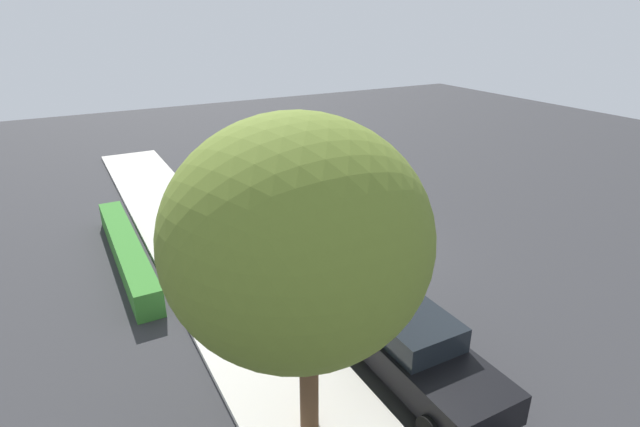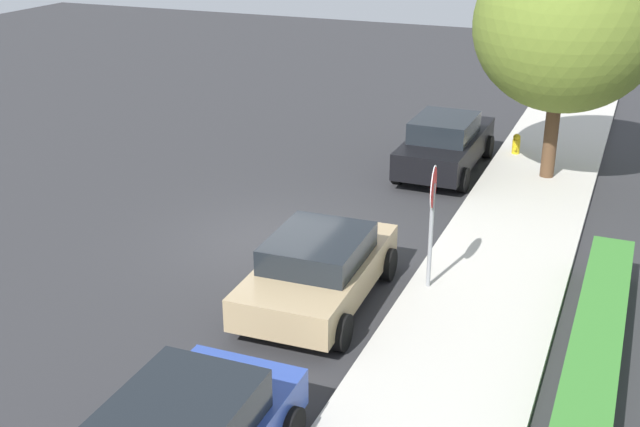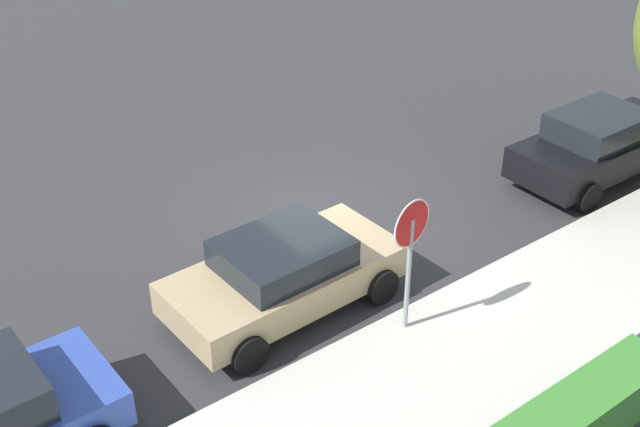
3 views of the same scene
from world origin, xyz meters
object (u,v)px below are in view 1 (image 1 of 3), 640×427
parked_car_black (416,350)px  parked_car_tan (274,220)px  street_tree_near_corner (297,240)px  stop_sign (236,213)px  parked_car_blue (216,178)px

parked_car_black → parked_car_tan: bearing=-1.9°
parked_car_black → street_tree_near_corner: (-0.01, 2.80, 3.28)m
parked_car_tan → parked_car_black: size_ratio=0.92×
street_tree_near_corner → stop_sign: bearing=-10.6°
parked_car_blue → parked_car_black: parked_car_black is taller
stop_sign → street_tree_near_corner: size_ratio=0.41×
parked_car_blue → street_tree_near_corner: bearing=168.8°
street_tree_near_corner → parked_car_black: bearing=-89.8°
parked_car_tan → parked_car_blue: (5.43, 0.37, 0.03)m
stop_sign → street_tree_near_corner: 7.54m
parked_car_black → parked_car_blue: bearing=0.4°
parked_car_tan → parked_car_blue: size_ratio=0.98×
parked_car_tan → stop_sign: bearing=123.8°
parked_car_tan → street_tree_near_corner: size_ratio=0.67×
stop_sign → parked_car_black: (-7.05, -1.48, -0.97)m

